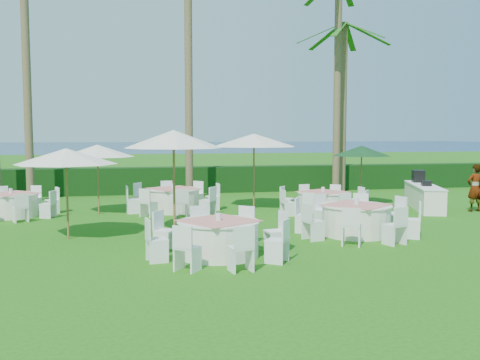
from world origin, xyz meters
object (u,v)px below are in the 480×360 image
object	(u,v)px
banquet_table_f	(323,202)
umbrella_d	(254,140)
banquet_table_b	(219,237)
buffet_table	(424,196)
umbrella_green	(362,151)
umbrella_a	(66,156)
umbrella_b	(174,139)
banquet_table_d	(11,204)
banquet_table_e	(174,199)
umbrella_c	(97,151)
staff_person	(475,188)
banquet_table_c	(356,219)

from	to	relation	value
banquet_table_f	umbrella_d	world-z (taller)	umbrella_d
banquet_table_b	umbrella_d	size ratio (longest dim) A/B	1.04
banquet_table_b	buffet_table	bearing A→B (deg)	34.93
umbrella_green	buffet_table	bearing A→B (deg)	-37.27
umbrella_a	umbrella_green	distance (m)	11.33
banquet_table_b	umbrella_b	world-z (taller)	umbrella_b
banquet_table_d	umbrella_b	bearing A→B (deg)	-39.31
banquet_table_f	umbrella_a	xyz separation A→B (m)	(-8.05, -2.78, 1.75)
umbrella_b	buffet_table	xyz separation A→B (m)	(9.37, 3.10, -2.12)
banquet_table_e	umbrella_c	world-z (taller)	umbrella_c
umbrella_a	staff_person	world-z (taller)	umbrella_a
banquet_table_e	umbrella_green	world-z (taller)	umbrella_green
banquet_table_c	umbrella_b	distance (m)	5.40
banquet_table_d	umbrella_green	bearing A→B (deg)	1.69
banquet_table_c	banquet_table_e	xyz separation A→B (m)	(-4.48, 5.39, -0.00)
banquet_table_d	umbrella_a	size ratio (longest dim) A/B	1.15
staff_person	umbrella_b	bearing A→B (deg)	5.38
umbrella_b	umbrella_d	distance (m)	5.43
umbrella_b	umbrella_d	xyz separation A→B (m)	(3.26, 4.34, -0.09)
umbrella_b	staff_person	bearing A→B (deg)	10.74
banquet_table_c	buffet_table	distance (m)	6.28
banquet_table_b	banquet_table_e	distance (m)	7.12
banquet_table_f	umbrella_c	world-z (taller)	umbrella_c
umbrella_a	umbrella_d	xyz separation A→B (m)	(6.04, 4.54, 0.34)
banquet_table_b	umbrella_d	world-z (taller)	umbrella_d
umbrella_b	umbrella_green	bearing A→B (deg)	30.81
umbrella_b	buffet_table	bearing A→B (deg)	18.30
banquet_table_d	staff_person	distance (m)	15.89
umbrella_c	buffet_table	bearing A→B (deg)	-5.02
banquet_table_f	buffet_table	world-z (taller)	buffet_table
umbrella_a	buffet_table	world-z (taller)	umbrella_a
umbrella_green	staff_person	distance (m)	4.21
umbrella_c	umbrella_b	bearing A→B (deg)	-61.50
banquet_table_e	buffet_table	xyz separation A→B (m)	(9.05, -1.08, 0.03)
buffet_table	staff_person	distance (m)	1.75
umbrella_b	umbrella_c	distance (m)	4.70
umbrella_d	banquet_table_c	bearing A→B (deg)	-74.54
banquet_table_c	umbrella_green	world-z (taller)	umbrella_green
buffet_table	umbrella_c	bearing A→B (deg)	174.98
banquet_table_b	staff_person	xyz separation A→B (m)	(9.97, 4.96, 0.41)
umbrella_a	banquet_table_d	bearing A→B (deg)	117.54
banquet_table_c	banquet_table_d	world-z (taller)	banquet_table_c
banquet_table_b	staff_person	bearing A→B (deg)	26.45
buffet_table	umbrella_a	bearing A→B (deg)	-164.80
banquet_table_d	umbrella_green	size ratio (longest dim) A/B	1.31
umbrella_a	umbrella_c	distance (m)	4.35
banquet_table_c	banquet_table_f	bearing A→B (deg)	82.85
banquet_table_c	banquet_table_f	xyz separation A→B (m)	(0.48, 3.80, -0.04)
banquet_table_f	umbrella_b	size ratio (longest dim) A/B	1.07
buffet_table	banquet_table_d	bearing A→B (deg)	175.93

